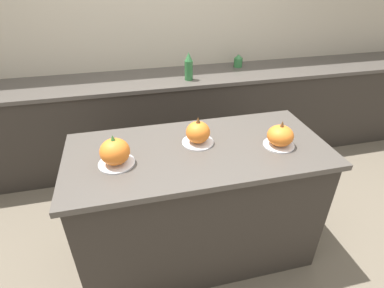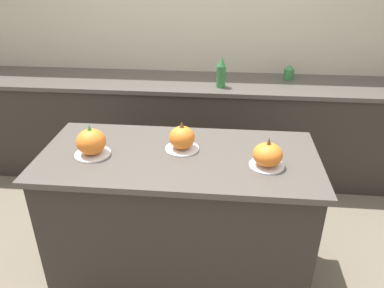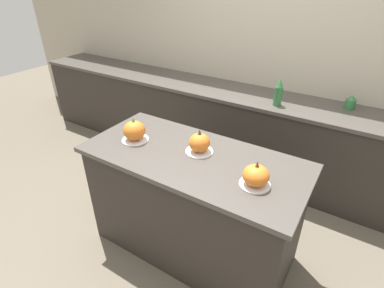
{
  "view_description": "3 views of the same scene",
  "coord_description": "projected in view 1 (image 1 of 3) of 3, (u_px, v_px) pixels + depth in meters",
  "views": [
    {
      "loc": [
        -0.39,
        -1.47,
        1.87
      ],
      "look_at": [
        -0.04,
        0.01,
        0.93
      ],
      "focal_mm": 28.0,
      "sensor_mm": 36.0,
      "label": 1
    },
    {
      "loc": [
        0.25,
        -1.84,
        1.93
      ],
      "look_at": [
        0.08,
        0.02,
        0.96
      ],
      "focal_mm": 35.0,
      "sensor_mm": 36.0,
      "label": 2
    },
    {
      "loc": [
        0.93,
        -1.48,
        2.01
      ],
      "look_at": [
        0.0,
        -0.02,
        1.0
      ],
      "focal_mm": 28.0,
      "sensor_mm": 36.0,
      "label": 3
    }
  ],
  "objects": [
    {
      "name": "pumpkin_cake_left",
      "position": [
        115.0,
        152.0,
        1.63
      ],
      "size": [
        0.2,
        0.2,
        0.18
      ],
      "color": "silver",
      "rests_on": "kitchen_island"
    },
    {
      "name": "bottle_tall",
      "position": [
        189.0,
        67.0,
        2.74
      ],
      "size": [
        0.08,
        0.08,
        0.25
      ],
      "color": "#2D6B38",
      "rests_on": "back_counter"
    },
    {
      "name": "kitchen_island",
      "position": [
        198.0,
        204.0,
        2.04
      ],
      "size": [
        1.58,
        0.73,
        0.9
      ],
      "color": "#2D2823",
      "rests_on": "ground_plane"
    },
    {
      "name": "pumpkin_cake_right",
      "position": [
        280.0,
        136.0,
        1.8
      ],
      "size": [
        0.19,
        0.19,
        0.17
      ],
      "color": "silver",
      "rests_on": "kitchen_island"
    },
    {
      "name": "back_counter",
      "position": [
        167.0,
        119.0,
        3.11
      ],
      "size": [
        6.0,
        0.6,
        0.91
      ],
      "color": "#2D2823",
      "rests_on": "ground_plane"
    },
    {
      "name": "wall_back",
      "position": [
        158.0,
        33.0,
        2.96
      ],
      "size": [
        8.0,
        0.06,
        2.5
      ],
      "color": "#B2A893",
      "rests_on": "ground_plane"
    },
    {
      "name": "pumpkin_cake_center",
      "position": [
        198.0,
        133.0,
        1.83
      ],
      "size": [
        0.2,
        0.2,
        0.18
      ],
      "color": "silver",
      "rests_on": "kitchen_island"
    },
    {
      "name": "bottle_short",
      "position": [
        238.0,
        61.0,
        3.11
      ],
      "size": [
        0.09,
        0.09,
        0.13
      ],
      "color": "#2D6B38",
      "rests_on": "back_counter"
    },
    {
      "name": "ground_plane",
      "position": [
        197.0,
        248.0,
        2.28
      ],
      "size": [
        12.0,
        12.0,
        0.0
      ],
      "primitive_type": "plane",
      "color": "#665B4C"
    }
  ]
}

